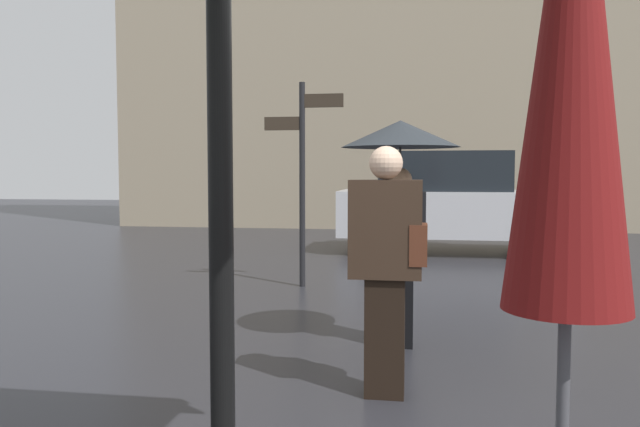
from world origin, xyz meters
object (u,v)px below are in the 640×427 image
pedestrian_with_bag (387,256)px  street_signpost (303,163)px  folded_patio_umbrella_near (572,64)px  parked_car_left (451,201)px  pedestrian_with_umbrella (400,166)px

pedestrian_with_bag → street_signpost: street_signpost is taller
folded_patio_umbrella_near → parked_car_left: bearing=89.0°
parked_car_left → pedestrian_with_bag: bearing=87.9°
street_signpost → pedestrian_with_umbrella: bearing=-63.5°
folded_patio_umbrella_near → pedestrian_with_bag: folded_patio_umbrella_near is taller
folded_patio_umbrella_near → pedestrian_with_bag: 2.74m
pedestrian_with_bag → parked_car_left: (0.82, 8.15, 0.01)m
parked_car_left → street_signpost: size_ratio=1.59×
pedestrian_with_bag → folded_patio_umbrella_near: bearing=-132.2°
pedestrian_with_umbrella → pedestrian_with_bag: (-0.04, -1.28, -0.64)m
pedestrian_with_bag → street_signpost: (-1.36, 4.09, 0.70)m
street_signpost → parked_car_left: bearing=61.8°
folded_patio_umbrella_near → street_signpost: street_signpost is taller
folded_patio_umbrella_near → street_signpost: bearing=106.7°
pedestrian_with_bag → parked_car_left: bearing=28.1°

